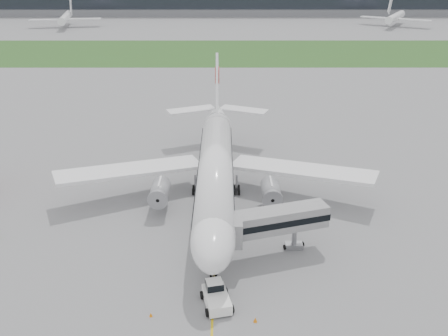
{
  "coord_description": "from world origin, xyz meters",
  "views": [
    {
      "loc": [
        1.18,
        -62.58,
        35.27
      ],
      "look_at": [
        1.23,
        2.0,
        6.5
      ],
      "focal_mm": 40.0,
      "sensor_mm": 36.0,
      "label": 1
    }
  ],
  "objects_px": {
    "jet_bridge": "(271,222)",
    "ground_crew_near": "(218,288)",
    "pushback_tug": "(216,295)",
    "airliner": "(216,165)"
  },
  "relations": [
    {
      "from": "jet_bridge",
      "to": "ground_crew_near",
      "type": "xyz_separation_m",
      "value": [
        -6.26,
        -7.71,
        -3.81
      ]
    },
    {
      "from": "pushback_tug",
      "to": "jet_bridge",
      "type": "distance_m",
      "value": 11.85
    },
    {
      "from": "pushback_tug",
      "to": "ground_crew_near",
      "type": "relative_size",
      "value": 2.67
    },
    {
      "from": "airliner",
      "to": "ground_crew_near",
      "type": "relative_size",
      "value": 29.77
    },
    {
      "from": "jet_bridge",
      "to": "ground_crew_near",
      "type": "relative_size",
      "value": 7.39
    },
    {
      "from": "pushback_tug",
      "to": "jet_bridge",
      "type": "xyz_separation_m",
      "value": [
        6.49,
        9.21,
        3.68
      ]
    },
    {
      "from": "ground_crew_near",
      "to": "airliner",
      "type": "bearing_deg",
      "value": -122.06
    },
    {
      "from": "pushback_tug",
      "to": "ground_crew_near",
      "type": "xyz_separation_m",
      "value": [
        0.23,
        1.5,
        -0.13
      ]
    },
    {
      "from": "pushback_tug",
      "to": "airliner",
      "type": "bearing_deg",
      "value": 77.81
    },
    {
      "from": "jet_bridge",
      "to": "ground_crew_near",
      "type": "distance_m",
      "value": 10.64
    }
  ]
}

